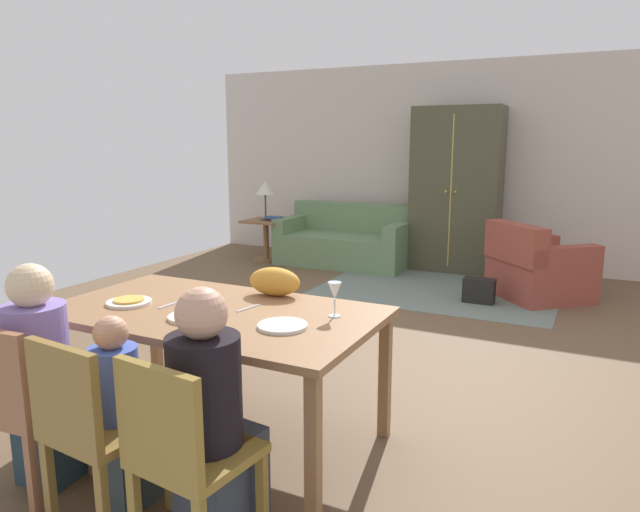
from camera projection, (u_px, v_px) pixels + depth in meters
The scene contains 27 objects.
ground_plane at pixel (369, 334), 5.09m from camera, with size 7.51×6.46×0.02m, color brown.
back_wall at pixel (461, 165), 7.70m from camera, with size 7.51×0.10×2.70m, color beige.
dining_table at pixel (214, 321), 3.16m from camera, with size 1.81×1.01×0.76m.
plate_near_man at pixel (129, 302), 3.25m from camera, with size 0.25×0.25×0.02m, color silver.
pizza_near_man at pixel (129, 300), 3.25m from camera, with size 0.17×0.17×0.01m, color gold.
plate_near_child at pixel (192, 317), 2.98m from camera, with size 0.25×0.25×0.02m, color white.
pizza_near_child at pixel (192, 314), 2.98m from camera, with size 0.17×0.17×0.01m, color gold.
plate_near_woman at pixel (283, 326), 2.84m from camera, with size 0.25×0.25×0.02m, color white.
wine_glass at pixel (335, 292), 2.99m from camera, with size 0.07×0.07×0.19m.
fork at pixel (168, 305), 3.22m from camera, with size 0.02×0.15×0.01m, color silver.
knife at pixel (248, 308), 3.16m from camera, with size 0.01×0.17×0.01m, color silver.
dining_chair_man at pixel (15, 400), 2.65m from camera, with size 0.46×0.46×0.87m.
person_man at pixel (46, 381), 2.80m from camera, with size 0.30×0.41×1.11m.
dining_chair_child at pixel (90, 422), 2.44m from camera, with size 0.46×0.46×0.87m.
person_child at pixel (123, 419), 2.60m from camera, with size 0.22×0.30×0.92m.
dining_chair_woman at pixel (182, 450), 2.22m from camera, with size 0.47×0.47×0.87m.
person_woman at pixel (212, 426), 2.37m from camera, with size 0.31×0.41×1.11m.
cat at pixel (275, 281), 3.42m from camera, with size 0.32×0.16×0.17m, color gold.
area_rug at pixel (437, 290), 6.53m from camera, with size 2.60×1.80×0.01m, color slate.
couch at pixel (345, 242), 7.89m from camera, with size 1.78×0.86×0.82m.
armchair at pixel (537, 269), 6.16m from camera, with size 1.21×1.21×0.82m.
armoire at pixel (456, 190), 7.40m from camera, with size 1.10×0.59×2.10m.
side_table at pixel (266, 234), 8.13m from camera, with size 0.56×0.56×0.58m.
table_lamp at pixel (265, 189), 8.01m from camera, with size 0.26×0.26×0.54m.
book_lower at pixel (277, 219), 8.04m from camera, with size 0.22×0.16×0.03m, color #973333.
book_upper at pixel (274, 218), 8.01m from camera, with size 0.22×0.16×0.03m, color #2C4C7A.
handbag at pixel (479, 291), 6.01m from camera, with size 0.32×0.16×0.26m, color black.
Camera 1 is at (1.77, -3.91, 1.66)m, focal length 32.26 mm.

